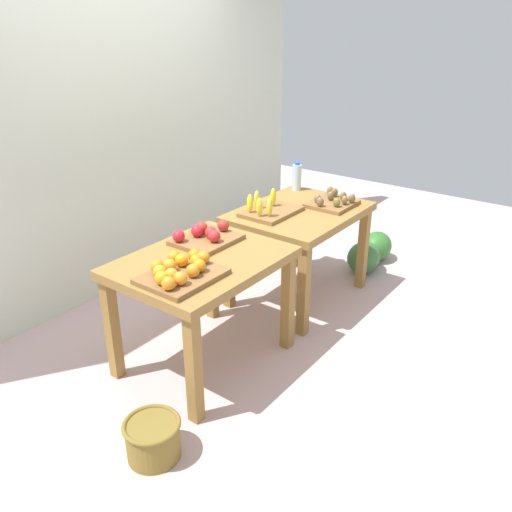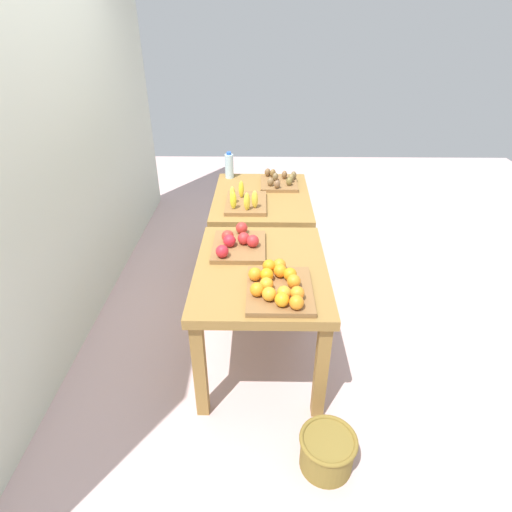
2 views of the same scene
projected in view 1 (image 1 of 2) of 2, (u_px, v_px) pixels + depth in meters
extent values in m
plane|color=#C6A7A7|center=(256.00, 324.00, 3.91)|extent=(8.00, 8.00, 0.00)
cube|color=silver|center=(116.00, 101.00, 4.03)|extent=(4.40, 0.12, 3.00)
cube|color=olive|center=(201.00, 263.00, 3.21)|extent=(1.04, 0.80, 0.06)
cube|color=olive|center=(194.00, 369.00, 2.84)|extent=(0.07, 0.07, 0.69)
cube|color=olive|center=(288.00, 303.00, 3.51)|extent=(0.07, 0.07, 0.69)
cube|color=olive|center=(112.00, 329.00, 3.21)|extent=(0.07, 0.07, 0.69)
cube|color=olive|center=(211.00, 275.00, 3.89)|extent=(0.07, 0.07, 0.69)
cube|color=olive|center=(300.00, 213.00, 4.03)|extent=(1.04, 0.80, 0.06)
cube|color=olive|center=(304.00, 291.00, 3.66)|extent=(0.07, 0.07, 0.69)
cube|color=olive|center=(363.00, 249.00, 4.33)|extent=(0.07, 0.07, 0.69)
cube|color=olive|center=(229.00, 266.00, 4.03)|extent=(0.07, 0.07, 0.69)
cube|color=olive|center=(294.00, 231.00, 4.70)|extent=(0.07, 0.07, 0.69)
cube|color=brown|center=(182.00, 276.00, 2.94)|extent=(0.44, 0.36, 0.03)
sphere|color=orange|center=(193.00, 271.00, 2.88)|extent=(0.10, 0.10, 0.08)
sphere|color=orange|center=(180.00, 278.00, 2.80)|extent=(0.08, 0.08, 0.08)
sphere|color=orange|center=(162.00, 278.00, 2.80)|extent=(0.08, 0.08, 0.08)
sphere|color=orange|center=(182.00, 260.00, 3.01)|extent=(0.09, 0.09, 0.08)
sphere|color=orange|center=(170.00, 266.00, 2.94)|extent=(0.10, 0.10, 0.08)
sphere|color=orange|center=(195.00, 255.00, 3.07)|extent=(0.11, 0.11, 0.08)
sphere|color=orange|center=(171.00, 275.00, 2.84)|extent=(0.10, 0.10, 0.08)
sphere|color=orange|center=(196.00, 261.00, 3.00)|extent=(0.10, 0.10, 0.08)
sphere|color=orange|center=(174.00, 257.00, 3.05)|extent=(0.10, 0.10, 0.08)
sphere|color=orange|center=(203.00, 257.00, 3.04)|extent=(0.10, 0.10, 0.08)
sphere|color=orange|center=(160.00, 272.00, 2.87)|extent=(0.09, 0.09, 0.08)
sphere|color=orange|center=(157.00, 266.00, 2.93)|extent=(0.11, 0.11, 0.08)
sphere|color=orange|center=(199.00, 266.00, 2.94)|extent=(0.08, 0.08, 0.08)
sphere|color=orange|center=(168.00, 283.00, 2.74)|extent=(0.09, 0.09, 0.08)
cube|color=brown|center=(207.00, 240.00, 3.42)|extent=(0.40, 0.34, 0.03)
sphere|color=red|center=(202.00, 228.00, 3.47)|extent=(0.10, 0.10, 0.08)
sphere|color=red|center=(214.00, 236.00, 3.34)|extent=(0.11, 0.11, 0.08)
sphere|color=red|center=(179.00, 236.00, 3.34)|extent=(0.09, 0.09, 0.08)
sphere|color=red|center=(197.00, 231.00, 3.42)|extent=(0.11, 0.11, 0.08)
sphere|color=red|center=(211.00, 233.00, 3.39)|extent=(0.11, 0.11, 0.08)
sphere|color=red|center=(223.00, 225.00, 3.51)|extent=(0.09, 0.09, 0.08)
cube|color=brown|center=(271.00, 212.00, 3.93)|extent=(0.44, 0.32, 0.03)
ellipsoid|color=yellow|center=(257.00, 200.00, 3.92)|extent=(0.06, 0.05, 0.14)
ellipsoid|color=yellow|center=(250.00, 203.00, 3.84)|extent=(0.05, 0.06, 0.14)
ellipsoid|color=yellow|center=(260.00, 207.00, 3.76)|extent=(0.06, 0.06, 0.14)
ellipsoid|color=yellow|center=(269.00, 207.00, 3.76)|extent=(0.06, 0.06, 0.14)
ellipsoid|color=yellow|center=(273.00, 197.00, 3.97)|extent=(0.05, 0.04, 0.14)
cube|color=brown|center=(332.00, 204.00, 4.09)|extent=(0.36, 0.32, 0.03)
ellipsoid|color=brown|center=(343.00, 196.00, 4.10)|extent=(0.07, 0.06, 0.07)
ellipsoid|color=brown|center=(320.00, 202.00, 3.97)|extent=(0.07, 0.07, 0.07)
ellipsoid|color=brown|center=(345.00, 200.00, 4.01)|extent=(0.07, 0.06, 0.07)
ellipsoid|color=brown|center=(318.00, 199.00, 4.04)|extent=(0.05, 0.06, 0.07)
ellipsoid|color=brown|center=(352.00, 198.00, 4.05)|extent=(0.07, 0.07, 0.07)
ellipsoid|color=brown|center=(330.00, 191.00, 4.23)|extent=(0.07, 0.07, 0.07)
ellipsoid|color=brown|center=(331.00, 196.00, 4.11)|extent=(0.07, 0.07, 0.07)
ellipsoid|color=brown|center=(337.00, 202.00, 3.96)|extent=(0.06, 0.07, 0.07)
ellipsoid|color=brown|center=(334.00, 192.00, 4.19)|extent=(0.07, 0.07, 0.07)
cylinder|color=silver|center=(297.00, 177.00, 4.44)|extent=(0.08, 0.08, 0.22)
cylinder|color=blue|center=(297.00, 164.00, 4.39)|extent=(0.04, 0.04, 0.02)
ellipsoid|color=#316F2C|center=(377.00, 246.00, 4.91)|extent=(0.35, 0.31, 0.27)
ellipsoid|color=#376B38|center=(364.00, 258.00, 4.67)|extent=(0.34, 0.28, 0.28)
cylinder|color=olive|center=(153.00, 440.00, 2.69)|extent=(0.28, 0.28, 0.21)
torus|color=olive|center=(151.00, 424.00, 2.65)|extent=(0.30, 0.30, 0.02)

